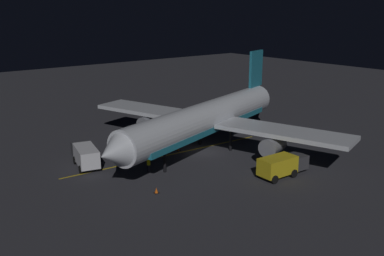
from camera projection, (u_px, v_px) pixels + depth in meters
The scene contains 8 objects.
ground_plane at pixel (205, 153), 54.16m from camera, with size 180.00×180.00×0.20m, color #2F2F35.
apron_guide_stripe at pixel (169, 155), 53.21m from camera, with size 0.24×27.40×0.01m, color gold.
airliner at pixel (207, 119), 53.50m from camera, with size 34.77×35.67×11.53m.
baggage_truck at pixel (85, 155), 49.29m from camera, with size 6.83×3.56×2.34m.
catering_truck at pixel (282, 166), 46.11m from camera, with size 2.49×6.04×2.26m.
ground_crew_worker at pixel (149, 165), 47.33m from camera, with size 0.40×0.40×1.74m.
traffic_cone_near_left at pixel (156, 191), 42.12m from camera, with size 0.50×0.50×0.55m.
traffic_cone_near_right at pixel (178, 149), 54.68m from camera, with size 0.50×0.50×0.55m.
Camera 1 is at (-39.20, 33.26, 17.28)m, focal length 40.64 mm.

